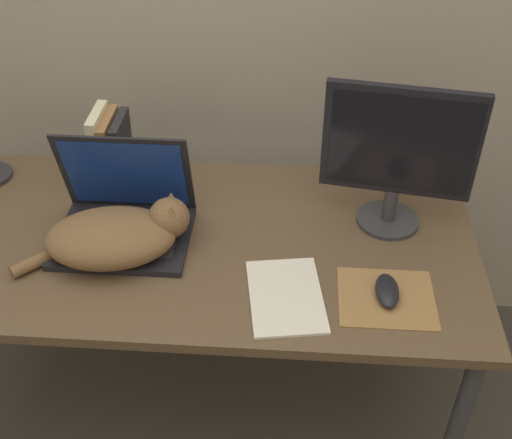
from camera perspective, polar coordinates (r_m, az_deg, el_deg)
The scene contains 8 objects.
desk at distance 1.73m, azimuth -5.54°, elevation -3.46°, with size 1.47×0.72×0.73m.
laptop at distance 1.69m, azimuth -11.64°, elevation 0.15°, with size 0.34×0.26×0.27m.
cat at distance 1.62m, azimuth -12.20°, elevation -1.38°, with size 0.42×0.26×0.14m.
external_monitor at distance 1.64m, azimuth 12.55°, elevation 5.75°, with size 0.38×0.17×0.40m.
mousepad at distance 1.54m, azimuth 11.52°, elevation -6.85°, with size 0.22×0.19×0.00m.
computer_mouse at distance 1.53m, azimuth 11.58°, elevation -6.20°, with size 0.06×0.11×0.03m.
book_row at distance 1.89m, azimuth -12.78°, elevation 6.34°, with size 0.09×0.16×0.21m.
notepad at distance 1.51m, azimuth 2.66°, elevation -6.82°, with size 0.21×0.27×0.01m.
Camera 1 is at (0.25, -0.90, 1.81)m, focal length 45.00 mm.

